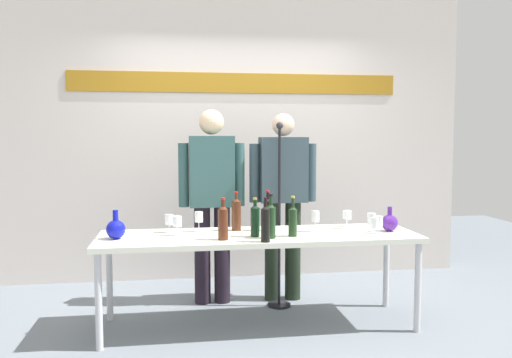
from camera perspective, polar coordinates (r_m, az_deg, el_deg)
ground_plane at (r=4.29m, az=0.31°, el=-15.44°), size 10.00×10.00×0.00m
back_wall at (r=5.53m, az=-2.12°, el=4.97°), size 4.78×0.11×3.00m
display_table at (r=4.11m, az=0.31°, el=-6.65°), size 2.44×0.71×0.72m
decanter_blue_left at (r=4.04m, az=-14.81°, el=-5.18°), size 0.14×0.14×0.21m
decanter_blue_right at (r=4.34m, az=14.13°, el=-4.54°), size 0.13×0.13×0.20m
presenter_left at (r=4.66m, az=-4.75°, el=-1.60°), size 0.58×0.22×1.70m
presenter_right at (r=4.74m, az=2.91°, el=-1.62°), size 0.60×0.22×1.67m
wine_bottle_0 at (r=3.92m, az=1.60°, el=-4.38°), size 0.07×0.07×0.33m
wine_bottle_1 at (r=3.99m, az=-0.10°, el=-4.35°), size 0.07×0.07×0.29m
wine_bottle_2 at (r=4.23m, az=1.27°, el=-3.69°), size 0.07×0.07×0.32m
wine_bottle_3 at (r=4.00m, az=3.96°, el=-4.39°), size 0.06×0.06×0.31m
wine_bottle_4 at (r=4.24m, az=-2.13°, el=-3.68°), size 0.07×0.07×0.31m
wine_bottle_5 at (r=3.78m, az=1.00°, el=-4.71°), size 0.07×0.07×0.32m
wine_bottle_6 at (r=3.87m, az=-3.55°, el=-4.56°), size 0.07×0.07×0.31m
wine_glass_left_0 at (r=4.21m, az=-9.28°, el=-4.36°), size 0.07×0.07×0.14m
wine_glass_left_1 at (r=4.07m, az=-8.44°, el=-4.55°), size 0.07×0.07×0.15m
wine_glass_left_2 at (r=4.22m, az=-6.16°, el=-4.11°), size 0.07×0.07×0.16m
wine_glass_right_0 at (r=4.39m, az=9.70°, el=-3.88°), size 0.07×0.07×0.15m
wine_glass_right_1 at (r=4.21m, az=13.05°, el=-4.48°), size 0.06×0.06×0.14m
wine_glass_right_2 at (r=4.10m, az=12.58°, el=-4.69°), size 0.06×0.06×0.14m
wine_glass_right_3 at (r=4.27m, az=12.29°, el=-4.23°), size 0.07×0.07×0.15m
wine_glass_right_4 at (r=4.49m, az=9.81°, el=-3.86°), size 0.06×0.06×0.14m
wine_glass_right_5 at (r=4.21m, az=6.37°, el=-4.04°), size 0.06×0.06×0.16m
microphone_stand at (r=4.61m, az=2.50°, el=-7.08°), size 0.20×0.20×1.59m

